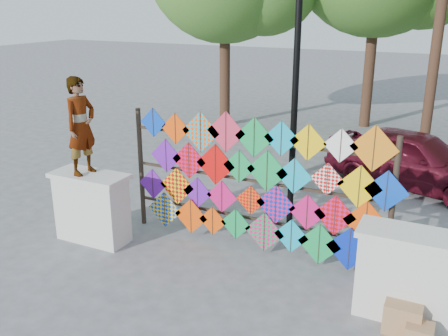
{
  "coord_description": "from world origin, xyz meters",
  "views": [
    {
      "loc": [
        3.06,
        -6.61,
        4.14
      ],
      "look_at": [
        -0.45,
        0.6,
        1.47
      ],
      "focal_mm": 40.0,
      "sensor_mm": 36.0,
      "label": 1
    }
  ],
  "objects_px": {
    "vendor_woman": "(81,126)",
    "lamppost": "(295,87)",
    "kite_rack": "(257,185)",
    "sedan": "(413,159)"
  },
  "relations": [
    {
      "from": "sedan",
      "to": "vendor_woman",
      "type": "bearing_deg",
      "value": 154.9
    },
    {
      "from": "vendor_woman",
      "to": "sedan",
      "type": "bearing_deg",
      "value": -37.54
    },
    {
      "from": "kite_rack",
      "to": "sedan",
      "type": "bearing_deg",
      "value": 65.4
    },
    {
      "from": "kite_rack",
      "to": "sedan",
      "type": "distance_m",
      "value": 5.0
    },
    {
      "from": "kite_rack",
      "to": "lamppost",
      "type": "distance_m",
      "value": 1.96
    },
    {
      "from": "lamppost",
      "to": "vendor_woman",
      "type": "bearing_deg",
      "value": -144.47
    },
    {
      "from": "sedan",
      "to": "lamppost",
      "type": "bearing_deg",
      "value": 167.09
    },
    {
      "from": "kite_rack",
      "to": "lamppost",
      "type": "bearing_deg",
      "value": 81.87
    },
    {
      "from": "vendor_woman",
      "to": "lamppost",
      "type": "bearing_deg",
      "value": -49.63
    },
    {
      "from": "vendor_woman",
      "to": "lamppost",
      "type": "distance_m",
      "value": 3.83
    }
  ]
}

